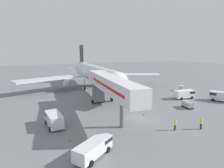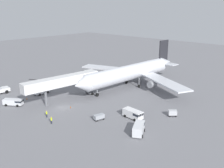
# 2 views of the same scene
# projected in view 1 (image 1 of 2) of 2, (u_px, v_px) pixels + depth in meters

# --- Properties ---
(ground_plane) EXTENTS (300.00, 300.00, 0.00)m
(ground_plane) POSITION_uv_depth(u_px,v_px,m) (138.00, 118.00, 34.12)
(ground_plane) COLOR slate
(airplane_at_gate) EXTENTS (46.98, 47.17, 14.30)m
(airplane_at_gate) POSITION_uv_depth(u_px,v_px,m) (94.00, 74.00, 59.13)
(airplane_at_gate) COLOR silver
(airplane_at_gate) RESTS_ON ground
(jet_bridge) EXTENTS (6.02, 23.78, 7.52)m
(jet_bridge) POSITION_uv_depth(u_px,v_px,m) (109.00, 85.00, 35.48)
(jet_bridge) COLOR silver
(jet_bridge) RESTS_ON ground
(service_van_far_center) EXTENTS (2.52, 5.14, 2.16)m
(service_van_far_center) POSITION_uv_depth(u_px,v_px,m) (54.00, 119.00, 30.46)
(service_van_far_center) COLOR silver
(service_van_far_center) RESTS_ON ground
(service_van_far_left) EXTENTS (5.55, 4.57, 1.82)m
(service_van_far_left) POSITION_uv_depth(u_px,v_px,m) (94.00, 147.00, 21.83)
(service_van_far_left) COLOR silver
(service_van_far_left) RESTS_ON ground
(service_van_outer_left) EXTENTS (4.00, 5.21, 2.32)m
(service_van_outer_left) POSITION_uv_depth(u_px,v_px,m) (220.00, 96.00, 45.63)
(service_van_outer_left) COLOR silver
(service_van_outer_left) RESTS_ON ground
(service_van_far_right) EXTENTS (5.41, 2.70, 2.14)m
(service_van_far_right) POSITION_uv_depth(u_px,v_px,m) (185.00, 94.00, 48.23)
(service_van_far_right) COLOR white
(service_van_far_right) RESTS_ON ground
(baggage_cart_rear_right) EXTENTS (1.85, 2.82, 1.37)m
(baggage_cart_rear_right) POSITION_uv_depth(u_px,v_px,m) (188.00, 104.00, 40.30)
(baggage_cart_rear_right) COLOR #38383D
(baggage_cart_rear_right) RESTS_ON ground
(baggage_cart_rear_left) EXTENTS (2.39, 2.33, 1.56)m
(baggage_cart_rear_left) POSITION_uv_depth(u_px,v_px,m) (181.00, 88.00, 57.90)
(baggage_cart_rear_left) COLOR #38383D
(baggage_cart_rear_left) RESTS_ON ground
(ground_crew_worker_foreground) EXTENTS (0.45, 0.45, 1.86)m
(ground_crew_worker_foreground) POSITION_uv_depth(u_px,v_px,m) (201.00, 123.00, 29.33)
(ground_crew_worker_foreground) COLOR #1E2333
(ground_crew_worker_foreground) RESTS_ON ground
(ground_crew_worker_midground) EXTENTS (0.48, 0.48, 1.80)m
(ground_crew_worker_midground) POSITION_uv_depth(u_px,v_px,m) (175.00, 124.00, 28.92)
(ground_crew_worker_midground) COLOR #1E2333
(ground_crew_worker_midground) RESTS_ON ground
(safety_cone_alpha) EXTENTS (0.34, 0.34, 0.52)m
(safety_cone_alpha) POSITION_uv_depth(u_px,v_px,m) (70.00, 139.00, 25.71)
(safety_cone_alpha) COLOR black
(safety_cone_alpha) RESTS_ON ground
(safety_cone_bravo) EXTENTS (0.32, 0.32, 0.49)m
(safety_cone_bravo) POSITION_uv_depth(u_px,v_px,m) (143.00, 114.00, 35.91)
(safety_cone_bravo) COLOR black
(safety_cone_bravo) RESTS_ON ground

